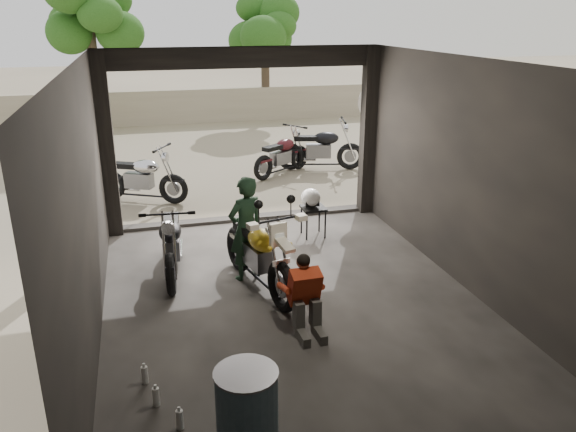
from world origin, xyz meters
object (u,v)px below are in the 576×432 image
outside_bike_c (321,145)px  left_bike (171,238)px  stool (313,211)px  main_bike (258,248)px  mechanic (307,299)px  rider (246,229)px  oil_drum (247,414)px  outside_bike_a (141,174)px  outside_bike_b (282,152)px  helmet (311,198)px  sign_post (375,120)px

outside_bike_c → left_bike: bearing=155.6°
outside_bike_c → stool: 4.57m
main_bike → mechanic: main_bike is taller
rider → oil_drum: 3.56m
outside_bike_a → oil_drum: bearing=-146.7°
stool → outside_bike_b: bearing=83.2°
left_bike → mechanic: (1.46, -2.18, -0.09)m
oil_drum → rider: bearing=79.0°
helmet → oil_drum: size_ratio=0.42×
outside_bike_c → rider: 6.39m
stool → left_bike: bearing=-160.6°
stool → helmet: size_ratio=1.55×
left_bike → helmet: size_ratio=4.80×
helmet → oil_drum: bearing=-130.8°
mechanic → sign_post: sign_post is taller
left_bike → stool: (2.50, 0.88, -0.10)m
outside_bike_b → rider: bearing=125.5°
main_bike → outside_bike_b: bearing=59.0°
left_bike → outside_bike_a: size_ratio=0.96×
helmet → main_bike: bearing=-144.3°
stool → oil_drum: 5.27m
rider → stool: size_ratio=2.85×
mechanic → oil_drum: 2.07m
main_bike → rider: bearing=92.2°
main_bike → sign_post: size_ratio=0.78×
main_bike → left_bike: 1.42m
outside_bike_c → oil_drum: size_ratio=2.23×
outside_bike_b → outside_bike_c: size_ratio=0.90×
outside_bike_b → outside_bike_c: (1.06, 0.20, 0.07)m
main_bike → sign_post: sign_post is taller
rider → helmet: bearing=-157.6°
rider → outside_bike_b: bearing=-131.8°
rider → mechanic: rider is taller
outside_bike_c → mechanic: outside_bike_c is taller
rider → helmet: rider is taller
oil_drum → sign_post: bearing=59.0°
outside_bike_c → oil_drum: outside_bike_c is taller
outside_bike_a → left_bike: bearing=-146.6°
rider → outside_bike_c: bearing=-140.2°
mechanic → outside_bike_a: bearing=105.4°
outside_bike_b → mechanic: outside_bike_b is taller
rider → mechanic: bearing=81.1°
left_bike → sign_post: sign_post is taller
mechanic → stool: 3.23m
outside_bike_a → rider: size_ratio=1.12×
outside_bike_c → sign_post: size_ratio=0.78×
left_bike → main_bike: bearing=-30.2°
mechanic → oil_drum: (-1.08, -1.76, -0.06)m
rider → helmet: size_ratio=4.42×
outside_bike_a → mechanic: outside_bike_a is taller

